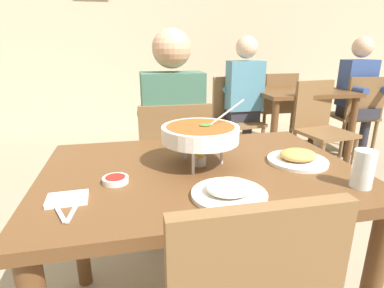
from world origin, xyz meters
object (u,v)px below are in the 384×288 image
(chair_bg_left, at_px, (234,114))
(drink_glass, at_px, (363,171))
(patron_bg_left, at_px, (243,92))
(diner_main, at_px, (172,126))
(dining_table_far, at_px, (298,102))
(chair_bg_corner, at_px, (319,123))
(patron_bg_middle, at_px, (358,90))
(curry_bowl, at_px, (200,134))
(chair_bg_middle, at_px, (357,112))
(rice_plate, at_px, (229,191))
(chair_diner_main, at_px, (174,163))
(chair_bg_window, at_px, (235,106))
(appetizer_plate, at_px, (298,158))
(sauce_dish, at_px, (116,180))
(dining_table_main, at_px, (200,195))

(chair_bg_left, bearing_deg, drink_glass, -99.40)
(drink_glass, distance_m, patron_bg_left, 2.29)
(drink_glass, bearing_deg, chair_bg_left, 80.60)
(diner_main, xyz_separation_m, dining_table_far, (1.57, 1.20, -0.12))
(chair_bg_corner, xyz_separation_m, patron_bg_middle, (0.74, 0.42, 0.24))
(curry_bowl, distance_m, chair_bg_middle, 2.92)
(rice_plate, bearing_deg, drink_glass, -2.96)
(chair_diner_main, bearing_deg, chair_bg_window, 59.49)
(appetizer_plate, bearing_deg, sauce_dish, -176.62)
(drink_glass, height_order, chair_bg_left, chair_bg_left)
(chair_diner_main, distance_m, sauce_dish, 0.88)
(diner_main, height_order, appetizer_plate, diner_main)
(diner_main, distance_m, rice_plate, 0.99)
(drink_glass, bearing_deg, chair_bg_middle, 50.09)
(appetizer_plate, height_order, chair_bg_corner, chair_bg_corner)
(chair_diner_main, distance_m, chair_bg_middle, 2.53)
(chair_bg_corner, bearing_deg, dining_table_far, 83.86)
(curry_bowl, relative_size, patron_bg_left, 0.25)
(chair_bg_middle, xyz_separation_m, patron_bg_left, (-1.32, 0.13, 0.24))
(chair_bg_window, bearing_deg, dining_table_main, -112.85)
(chair_bg_left, bearing_deg, dining_table_far, -5.06)
(rice_plate, relative_size, drink_glass, 1.85)
(sauce_dish, xyz_separation_m, dining_table_far, (1.89, 2.01, -0.15))
(dining_table_main, distance_m, curry_bowl, 0.25)
(sauce_dish, distance_m, chair_bg_corner, 2.41)
(drink_glass, distance_m, chair_bg_left, 2.33)
(sauce_dish, bearing_deg, rice_plate, -27.56)
(dining_table_main, relative_size, patron_bg_middle, 0.92)
(curry_bowl, distance_m, chair_bg_window, 2.68)
(chair_bg_left, distance_m, patron_bg_left, 0.25)
(curry_bowl, xyz_separation_m, rice_plate, (0.03, -0.28, -0.11))
(sauce_dish, height_order, chair_bg_corner, chair_bg_corner)
(rice_plate, xyz_separation_m, chair_bg_left, (0.83, 2.25, -0.27))
(chair_bg_corner, bearing_deg, dining_table_main, -136.34)
(dining_table_main, bearing_deg, curry_bowl, 76.23)
(drink_glass, xyz_separation_m, dining_table_far, (1.08, 2.21, -0.19))
(rice_plate, xyz_separation_m, chair_bg_window, (1.01, 2.72, -0.27))
(chair_bg_left, distance_m, chair_bg_window, 0.50)
(chair_diner_main, relative_size, rice_plate, 3.75)
(chair_bg_middle, bearing_deg, drink_glass, -129.91)
(dining_table_far, distance_m, chair_bg_window, 0.76)
(chair_bg_corner, bearing_deg, chair_diner_main, -153.75)
(sauce_dish, distance_m, dining_table_far, 2.76)
(curry_bowl, height_order, patron_bg_left, patron_bg_left)
(diner_main, distance_m, chair_bg_middle, 2.53)
(drink_glass, height_order, dining_table_far, drink_glass)
(rice_plate, bearing_deg, chair_diner_main, 91.93)
(appetizer_plate, distance_m, chair_bg_middle, 2.65)
(chair_diner_main, bearing_deg, appetizer_plate, -61.27)
(curry_bowl, height_order, appetizer_plate, curry_bowl)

